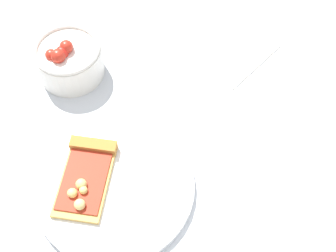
{
  "coord_description": "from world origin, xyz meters",
  "views": [
    {
      "loc": [
        0.3,
        -0.2,
        0.69
      ],
      "look_at": [
        0.01,
        0.09,
        0.03
      ],
      "focal_mm": 49.84,
      "sensor_mm": 36.0,
      "label": 1
    }
  ],
  "objects": [
    {
      "name": "plate",
      "position": [
        0.02,
        -0.04,
        0.01
      ],
      "size": [
        0.26,
        0.26,
        0.01
      ],
      "primitive_type": "cylinder",
      "color": "white",
      "rests_on": "ground_plane"
    },
    {
      "name": "pizza_slice_main",
      "position": [
        -0.02,
        -0.06,
        0.02
      ],
      "size": [
        0.14,
        0.16,
        0.02
      ],
      "color": "#E5B256",
      "rests_on": "plate"
    },
    {
      "name": "salad_bowl",
      "position": [
        -0.21,
        0.07,
        0.04
      ],
      "size": [
        0.12,
        0.12,
        0.08
      ],
      "color": "white",
      "rests_on": "ground_plane"
    },
    {
      "name": "paper_napkin",
      "position": [
        -0.02,
        0.32,
        0.0
      ],
      "size": [
        0.11,
        0.15,
        0.0
      ],
      "primitive_type": "cube",
      "rotation": [
        0.0,
        0.0,
        0.02
      ],
      "color": "silver",
      "rests_on": "ground_plane"
    },
    {
      "name": "ground_plane",
      "position": [
        0.0,
        0.0,
        0.0
      ],
      "size": [
        2.4,
        2.4,
        0.0
      ],
      "primitive_type": "plane",
      "color": "silver",
      "rests_on": "ground"
    }
  ]
}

